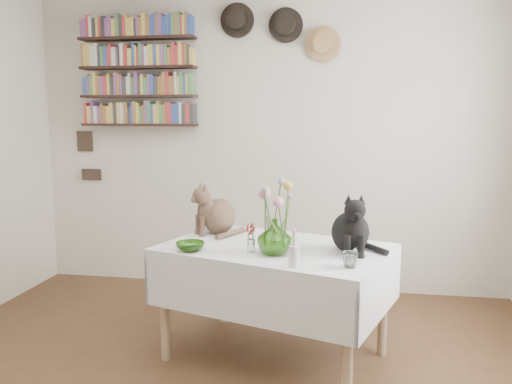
% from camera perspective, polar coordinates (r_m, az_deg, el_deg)
% --- Properties ---
extents(room, '(4.08, 4.58, 2.58)m').
position_cam_1_polar(room, '(2.39, -6.93, 2.14)').
color(room, brown).
rests_on(room, ground).
extents(dining_table, '(1.51, 1.21, 0.71)m').
position_cam_1_polar(dining_table, '(3.33, 2.02, -8.65)').
color(dining_table, white).
rests_on(dining_table, room).
extents(tabby_cat, '(0.38, 0.37, 0.35)m').
position_cam_1_polar(tabby_cat, '(3.62, -3.89, -1.58)').
color(tabby_cat, brown).
rests_on(tabby_cat, dining_table).
extents(black_cat, '(0.29, 0.34, 0.36)m').
position_cam_1_polar(black_cat, '(3.18, 9.92, -3.03)').
color(black_cat, black).
rests_on(black_cat, dining_table).
extents(flower_vase, '(0.28, 0.28, 0.21)m').
position_cam_1_polar(flower_vase, '(3.08, 1.98, -4.73)').
color(flower_vase, '#67AD39').
rests_on(flower_vase, dining_table).
extents(green_bowl, '(0.23, 0.23, 0.05)m').
position_cam_1_polar(green_bowl, '(3.20, -6.94, -5.71)').
color(green_bowl, '#67AD39').
rests_on(green_bowl, dining_table).
extents(drinking_glass, '(0.13, 0.13, 0.08)m').
position_cam_1_polar(drinking_glass, '(2.88, 9.84, -7.04)').
color(drinking_glass, white).
rests_on(drinking_glass, dining_table).
extents(candlestick, '(0.06, 0.06, 0.20)m').
position_cam_1_polar(candlestick, '(2.85, 4.03, -6.55)').
color(candlestick, white).
rests_on(candlestick, dining_table).
extents(berry_jar, '(0.05, 0.05, 0.19)m').
position_cam_1_polar(berry_jar, '(3.14, -0.53, -4.85)').
color(berry_jar, white).
rests_on(berry_jar, dining_table).
extents(porcelain_figurine, '(0.04, 0.04, 0.08)m').
position_cam_1_polar(porcelain_figurine, '(3.11, 10.37, -6.02)').
color(porcelain_figurine, white).
rests_on(porcelain_figurine, dining_table).
extents(flower_bouquet, '(0.17, 0.13, 0.39)m').
position_cam_1_polar(flower_bouquet, '(3.05, 2.05, -0.35)').
color(flower_bouquet, '#4C7233').
rests_on(flower_bouquet, flower_vase).
extents(bookshelf_unit, '(1.00, 0.16, 0.91)m').
position_cam_1_polar(bookshelf_unit, '(4.80, -12.31, 12.24)').
color(bookshelf_unit, black).
rests_on(bookshelf_unit, room).
extents(wall_hats, '(0.98, 0.09, 0.48)m').
position_cam_1_polar(wall_hats, '(4.55, 2.68, 16.74)').
color(wall_hats, black).
rests_on(wall_hats, room).
extents(wall_art_plaques, '(0.21, 0.02, 0.44)m').
position_cam_1_polar(wall_art_plaques, '(5.08, -17.30, 3.73)').
color(wall_art_plaques, '#38281E').
rests_on(wall_art_plaques, room).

